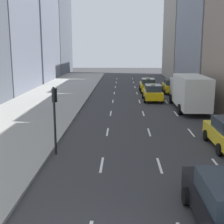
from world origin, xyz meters
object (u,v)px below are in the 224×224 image
object	(u,v)px
taxi_second	(153,93)
traffic_light_pole	(55,109)
taxi_fourth	(171,86)
box_truck	(189,91)
taxi_third	(148,85)

from	to	relation	value
taxi_second	traffic_light_pole	bearing A→B (deg)	-111.73
taxi_fourth	box_truck	size ratio (longest dim) A/B	0.52
traffic_light_pole	box_truck	bearing A→B (deg)	52.05
taxi_second	taxi_third	distance (m)	6.55
taxi_third	box_truck	size ratio (longest dim) A/B	0.52
taxi_third	box_truck	world-z (taller)	box_truck
box_truck	taxi_second	bearing A→B (deg)	120.85
taxi_fourth	box_truck	world-z (taller)	box_truck
taxi_third	box_truck	xyz separation A→B (m)	(2.80, -11.23, 0.83)
taxi_second	traffic_light_pole	xyz separation A→B (m)	(-6.75, -16.93, 1.53)
taxi_fourth	traffic_light_pole	world-z (taller)	traffic_light_pole
traffic_light_pole	taxi_fourth	bearing A→B (deg)	67.11
taxi_fourth	traffic_light_pole	size ratio (longest dim) A/B	1.22
taxi_second	box_truck	xyz separation A→B (m)	(2.80, -4.69, 0.83)
taxi_second	taxi_third	size ratio (longest dim) A/B	1.00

